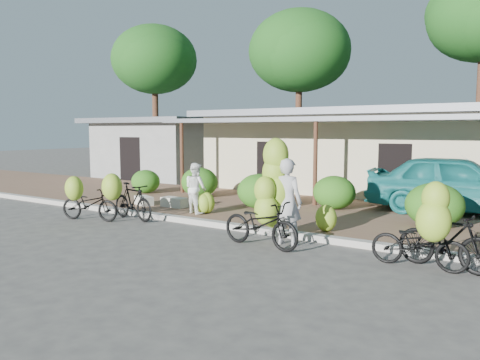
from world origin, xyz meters
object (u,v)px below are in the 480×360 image
Objects in this scene: bike_far_left at (88,202)px; bike_far_right at (419,244)px; bike_right at (444,234)px; tree_back_left at (153,58)px; tree_center_right at (480,16)px; sack_near at (174,202)px; vendor at (287,202)px; teal_van at (457,184)px; sack_far at (144,201)px; tree_far_center at (297,50)px; bike_center at (267,206)px; bike_left at (129,199)px; bystander at (196,188)px.

bike_far_left is 8.80m from bike_far_right.
bike_right is at bearing -86.29° from bike_far_right.
bike_far_left is (9.24, -12.43, -6.25)m from tree_back_left.
tree_center_right is 5.16× the size of bike_right.
bike_right is (1.45, -15.52, -7.03)m from tree_center_right.
tree_center_right is at bearing 62.71° from sack_near.
teal_van is at bearing -110.83° from vendor.
tree_far_center is at bearing 94.57° from sack_far.
bike_far_left is 2.78m from sack_near.
bike_center is (6.82, -15.07, -6.10)m from tree_far_center.
teal_van is (7.62, 3.70, 0.71)m from sack_near.
tree_far_center is 16.19m from bike_left.
teal_van is at bearing -85.49° from tree_center_right.
teal_van is at bearing -68.74° from bike_far_left.
bike_center is 1.60× the size of bystander.
sack_far is (1.04, -13.06, -6.71)m from tree_far_center.
tree_center_right is at bearing -41.28° from bike_far_left.
tree_far_center is at bearing -60.66° from vendor.
tree_center_right is at bearing -94.50° from bystander.
tree_far_center reaches higher than bike_far_right.
tree_center_right is at bearing -14.53° from bike_left.
teal_van reaches higher than bike_far_right.
tree_far_center is 10.72× the size of sack_near.
vendor is (15.19, -11.81, -5.82)m from tree_back_left.
sack_far is at bearing 88.78° from bike_right.
tree_far_center is at bearing 30.60° from bike_center.
bike_far_left is 1.28× the size of bystander.
vendor is 6.25m from teal_van.
tree_far_center is at bearing -58.11° from bystander.
tree_far_center is 14.62m from sack_near.
bike_left is 7.90m from bike_far_right.
sack_near is (-0.01, 1.93, -0.35)m from bike_left.
bike_far_right is at bearing -33.72° from tree_back_left.
tree_back_left is at bearing 57.04° from bike_far_right.
tree_far_center reaches higher than bystander.
teal_van is (2.57, 5.69, 0.01)m from vendor.
tree_center_right is 11.76m from teal_van.
bike_left is 5.06m from vendor.
bike_far_right is 8.21m from sack_near.
bike_center is at bearing 170.39° from bystander.
bystander is at bearing -6.28° from sack_far.
teal_van reaches higher than sack_near.
sack_far is 6.43m from vendor.
tree_center_right is (17.00, 3.50, 0.93)m from tree_back_left.
bike_left is at bearing 2.69° from vendor.
bike_far_right is (1.04, -15.54, -7.26)m from tree_center_right.
teal_van reaches higher than bike_left.
bystander is 0.29× the size of teal_van.
sack_far is at bearing -120.41° from tree_center_right.
bike_left is 2.13× the size of sack_near.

